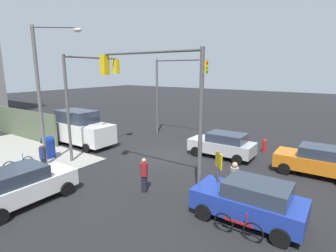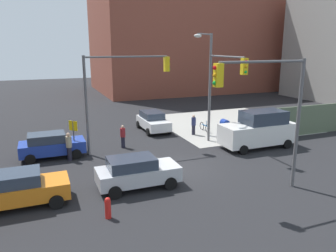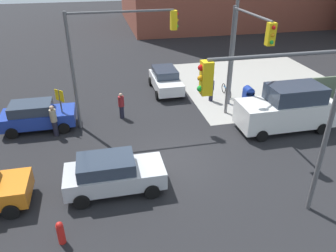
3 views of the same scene
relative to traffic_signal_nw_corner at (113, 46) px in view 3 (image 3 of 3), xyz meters
name	(u,v)px [view 3 (image 3 of 3)]	position (x,y,z in m)	size (l,w,h in m)	color
ground_plane	(173,160)	(2.23, -4.50, -4.66)	(120.00, 120.00, 0.00)	black
sidewalk_corner	(258,83)	(11.23, 4.50, -4.65)	(12.00, 12.00, 0.01)	#9E9B93
traffic_signal_nw_corner	(113,46)	(0.00, 0.00, 0.00)	(5.92, 0.36, 6.50)	#59595B
traffic_signal_se_corner	(284,108)	(4.85, -9.00, -0.06)	(4.96, 0.36, 6.50)	#59595B
traffic_signal_ne_corner	(244,48)	(6.73, -1.70, -0.08)	(0.36, 4.54, 6.50)	#59595B
street_lamp_corner	(232,34)	(7.14, 1.07, 0.04)	(2.27, 1.76, 8.00)	slate
warning_sign_two_way	(60,102)	(-3.17, 0.09, -3.02)	(0.48, 0.48, 2.40)	#4C4C4C
mailbox_blue	(248,96)	(8.43, 0.50, -3.89)	(0.56, 0.64, 1.43)	navy
fire_hydrant	(61,232)	(-2.77, -8.70, -4.17)	(0.26, 0.26, 0.94)	red
coupe_blue	(37,115)	(-4.60, 0.36, -3.81)	(4.04, 2.02, 1.62)	#1E389E
hatchback_silver	(113,173)	(-0.77, -6.14, -3.81)	(4.18, 2.02, 1.62)	#B7BABF
hatchback_white	(166,80)	(3.79, 4.50, -3.81)	(2.02, 4.16, 1.62)	white
van_white_delivery	(287,108)	(9.27, -2.70, -3.38)	(5.40, 2.32, 2.62)	white
pedestrian_crossing	(211,89)	(6.43, 2.00, -3.80)	(0.36, 0.36, 1.65)	navy
pedestrian_waiting	(54,120)	(-3.57, -0.70, -3.70)	(0.36, 0.36, 1.82)	#9E937A
pedestrian_walking_north	(121,105)	(0.23, 0.70, -3.81)	(0.36, 0.36, 1.64)	maroon
bicycle_leaning_on_fence	(226,91)	(7.83, 2.70, -4.31)	(0.05, 1.75, 0.97)	black
bicycle_at_crosswalk	(41,115)	(-4.58, 1.50, -4.31)	(1.75, 0.05, 0.97)	black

